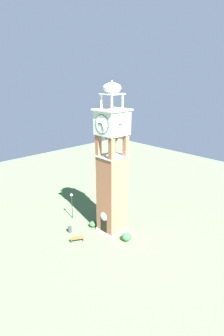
{
  "coord_description": "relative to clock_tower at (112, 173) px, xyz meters",
  "views": [
    {
      "loc": [
        22.46,
        -21.27,
        19.1
      ],
      "look_at": [
        0.0,
        0.0,
        8.65
      ],
      "focal_mm": 28.77,
      "sensor_mm": 36.0,
      "label": 1
    }
  ],
  "objects": [
    {
      "name": "ground",
      "position": [
        -0.0,
        0.0,
        -7.95
      ],
      "size": [
        80.0,
        80.0,
        0.0
      ],
      "primitive_type": "plane",
      "color": "#476B3D"
    },
    {
      "name": "clock_tower",
      "position": [
        0.0,
        0.0,
        0.0
      ],
      "size": [
        3.44,
        3.44,
        18.79
      ],
      "color": "#93543D",
      "rests_on": "ground"
    },
    {
      "name": "park_bench",
      "position": [
        -1.01,
        -4.9,
        -7.47
      ],
      "size": [
        1.16,
        1.61,
        0.95
      ],
      "color": "brown",
      "rests_on": "ground"
    },
    {
      "name": "lamp_post",
      "position": [
        -6.21,
        -1.89,
        -5.31
      ],
      "size": [
        0.36,
        0.36,
        3.8
      ],
      "color": "black",
      "rests_on": "ground"
    },
    {
      "name": "trash_bin",
      "position": [
        -3.44,
        -4.3,
        -7.55
      ],
      "size": [
        0.52,
        0.52,
        0.8
      ],
      "primitive_type": "cylinder",
      "color": "#2D2D33",
      "rests_on": "ground"
    },
    {
      "name": "shrub_near_entry",
      "position": [
        2.91,
        -0.32,
        -7.44
      ],
      "size": [
        1.19,
        1.19,
        1.03
      ],
      "primitive_type": "ellipsoid",
      "color": "#28562D",
      "rests_on": "ground"
    },
    {
      "name": "shrub_left_of_tower",
      "position": [
        -2.42,
        0.06,
        -7.65
      ],
      "size": [
        0.71,
        0.71,
        0.61
      ],
      "primitive_type": "ellipsoid",
      "color": "#28562D",
      "rests_on": "ground"
    },
    {
      "name": "shrub_behind_bench",
      "position": [
        -2.43,
        -1.23,
        -7.57
      ],
      "size": [
        1.03,
        1.03,
        0.77
      ],
      "primitive_type": "ellipsoid",
      "color": "#28562D",
      "rests_on": "ground"
    }
  ]
}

